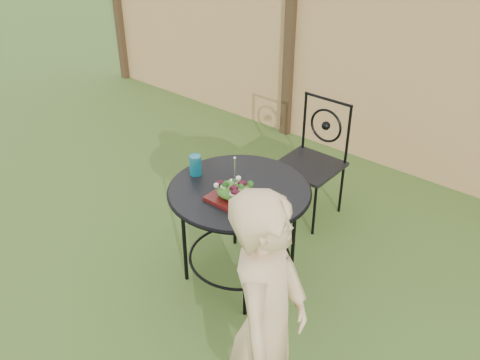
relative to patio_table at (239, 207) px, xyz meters
The scene contains 9 objects.
ground 0.64m from the patio_table, 21.97° to the right, with size 60.00×60.00×0.00m, color #2F4A17.
fence 2.14m from the patio_table, 83.63° to the left, with size 8.00×0.12×1.90m.
patio_table is the anchor object (origin of this frame).
patio_chair 1.00m from the patio_table, 94.04° to the left, with size 0.46×0.46×0.95m.
diner 1.18m from the patio_table, 44.27° to the right, with size 0.53×0.34×1.44m, color tan.
salad_plate 0.19m from the patio_table, 67.04° to the right, with size 0.27×0.27×0.02m, color #3D1208.
salad 0.24m from the patio_table, 67.04° to the right, with size 0.21×0.21×0.08m, color #235614.
fork 0.36m from the patio_table, 62.85° to the right, with size 0.01×0.01×0.18m, color silver.
drinking_glass 0.40m from the patio_table, behind, with size 0.08×0.08×0.14m, color #0B738A.
Camera 1 is at (1.60, -2.11, 2.54)m, focal length 40.00 mm.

